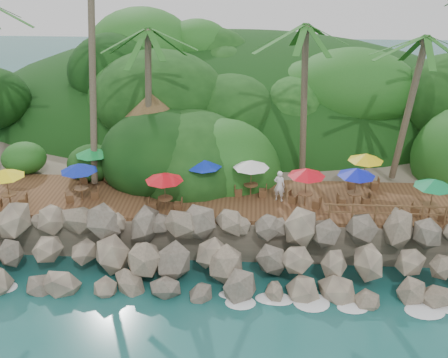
{
  "coord_description": "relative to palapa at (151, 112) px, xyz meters",
  "views": [
    {
      "loc": [
        1.48,
        -19.53,
        14.91
      ],
      "look_at": [
        0.0,
        6.0,
        3.4
      ],
      "focal_mm": 42.9,
      "sensor_mm": 36.0,
      "label": 1
    }
  ],
  "objects": [
    {
      "name": "terrace",
      "position": [
        4.44,
        -3.96,
        -3.59
      ],
      "size": [
        26.0,
        5.0,
        0.2
      ],
      "primitive_type": "cube",
      "color": "brown",
      "rests_on": "land_base"
    },
    {
      "name": "railing",
      "position": [
        13.56,
        -6.31,
        -2.88
      ],
      "size": [
        8.3,
        0.1,
        1.0
      ],
      "color": "brown",
      "rests_on": "terrace"
    },
    {
      "name": "waiter",
      "position": [
        7.35,
        -4.09,
        -2.64
      ],
      "size": [
        0.72,
        0.61,
        1.69
      ],
      "primitive_type": "imported",
      "rotation": [
        0.0,
        0.0,
        2.76
      ],
      "color": "white",
      "rests_on": "terrace"
    },
    {
      "name": "seawall",
      "position": [
        4.44,
        -7.96,
        -4.64
      ],
      "size": [
        29.0,
        4.0,
        2.3
      ],
      "primitive_type": null,
      "color": "gray",
      "rests_on": "ground"
    },
    {
      "name": "foam_line",
      "position": [
        4.44,
        -9.66,
        -5.76
      ],
      "size": [
        25.2,
        0.8,
        0.06
      ],
      "color": "white",
      "rests_on": "ground"
    },
    {
      "name": "dining_clusters",
      "position": [
        4.49,
        -4.23,
        -1.76
      ],
      "size": [
        23.1,
        5.12,
        2.08
      ],
      "color": "brown",
      "rests_on": "terrace"
    },
    {
      "name": "jungle_foliage",
      "position": [
        4.44,
        5.04,
        -5.79
      ],
      "size": [
        44.0,
        16.0,
        12.0
      ],
      "primitive_type": null,
      "color": "#143811",
      "rests_on": "ground"
    },
    {
      "name": "jungle_hill",
      "position": [
        4.44,
        13.54,
        -5.79
      ],
      "size": [
        44.8,
        28.0,
        15.4
      ],
      "primitive_type": "ellipsoid",
      "color": "#143811",
      "rests_on": "ground"
    },
    {
      "name": "palapa",
      "position": [
        0.0,
        0.0,
        0.0
      ],
      "size": [
        4.73,
        4.73,
        4.6
      ],
      "color": "brown",
      "rests_on": "ground"
    },
    {
      "name": "ground",
      "position": [
        4.44,
        -9.96,
        -5.79
      ],
      "size": [
        140.0,
        140.0,
        0.0
      ],
      "primitive_type": "plane",
      "color": "#19514F",
      "rests_on": "ground"
    },
    {
      "name": "land_base",
      "position": [
        4.44,
        6.04,
        -4.74
      ],
      "size": [
        32.0,
        25.2,
        2.1
      ],
      "primitive_type": "cube",
      "color": "gray",
      "rests_on": "ground"
    }
  ]
}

